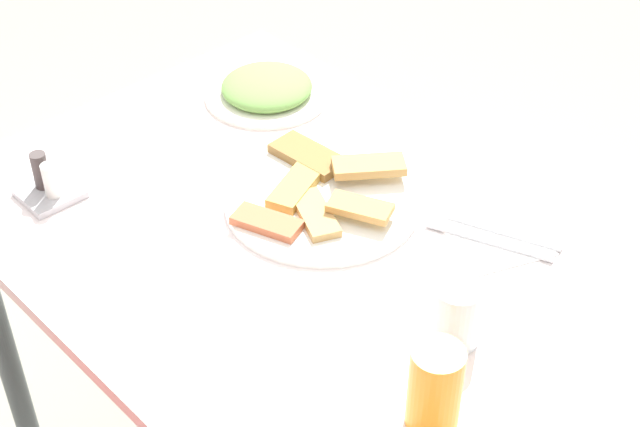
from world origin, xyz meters
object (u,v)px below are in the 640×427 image
object	(u,v)px
salad_plate_greens	(267,89)
spoon	(489,241)
condiment_caddy	(48,185)
dining_table	(318,286)
fork	(503,230)
drinking_glass	(455,314)
soda_can	(435,388)
pide_platter	(321,196)
paper_napkin	(496,238)

from	to	relation	value
salad_plate_greens	spoon	distance (m)	0.55
condiment_caddy	dining_table	bearing A→B (deg)	-149.23
fork	spoon	size ratio (longest dim) A/B	0.92
drinking_glass	spoon	distance (m)	0.22
soda_can	spoon	distance (m)	0.36
fork	condiment_caddy	distance (m)	0.72
soda_can	condiment_caddy	world-z (taller)	soda_can
drinking_glass	fork	bearing A→B (deg)	-67.81
dining_table	spoon	distance (m)	0.27
spoon	drinking_glass	bearing A→B (deg)	94.19
dining_table	spoon	world-z (taller)	spoon
dining_table	fork	distance (m)	0.30
pide_platter	condiment_caddy	bearing A→B (deg)	44.71
drinking_glass	spoon	world-z (taller)	drinking_glass
soda_can	spoon	world-z (taller)	soda_can
paper_napkin	fork	world-z (taller)	fork
paper_napkin	drinking_glass	bearing A→B (deg)	113.88
dining_table	condiment_caddy	world-z (taller)	condiment_caddy
dining_table	pide_platter	bearing A→B (deg)	-45.76
dining_table	drinking_glass	bearing A→B (deg)	179.66
paper_napkin	condiment_caddy	xyz separation A→B (m)	(0.56, 0.44, 0.02)
paper_napkin	spoon	bearing A→B (deg)	90.00
fork	condiment_caddy	bearing A→B (deg)	18.74
fork	soda_can	bearing A→B (deg)	94.55
pide_platter	condiment_caddy	world-z (taller)	condiment_caddy
soda_can	pide_platter	bearing A→B (deg)	-26.22
soda_can	paper_napkin	distance (m)	0.38
paper_napkin	condiment_caddy	distance (m)	0.71
pide_platter	drinking_glass	world-z (taller)	drinking_glass
salad_plate_greens	soda_can	bearing A→B (deg)	153.89
drinking_glass	paper_napkin	xyz separation A→B (m)	(0.09, -0.21, -0.05)
condiment_caddy	salad_plate_greens	bearing A→B (deg)	-91.17
dining_table	paper_napkin	size ratio (longest dim) A/B	8.51
dining_table	drinking_glass	world-z (taller)	drinking_glass
fork	spoon	distance (m)	0.04
paper_napkin	condiment_caddy	world-z (taller)	condiment_caddy
soda_can	condiment_caddy	xyz separation A→B (m)	(0.73, 0.10, -0.04)
pide_platter	drinking_glass	distance (m)	0.35
spoon	dining_table	bearing A→B (deg)	26.22
pide_platter	paper_napkin	xyz separation A→B (m)	(-0.25, -0.13, -0.01)
soda_can	fork	size ratio (longest dim) A/B	0.67
salad_plate_greens	soda_can	distance (m)	0.80
soda_can	drinking_glass	distance (m)	0.14
spoon	salad_plate_greens	bearing A→B (deg)	-25.08
condiment_caddy	drinking_glass	bearing A→B (deg)	-160.71
dining_table	pide_platter	distance (m)	0.14
salad_plate_greens	dining_table	bearing A→B (deg)	149.25
drinking_glass	dining_table	bearing A→B (deg)	-0.34
soda_can	drinking_glass	bearing A→B (deg)	-59.97
soda_can	condiment_caddy	distance (m)	0.73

